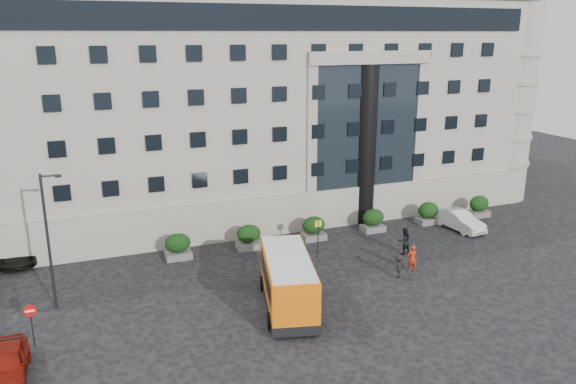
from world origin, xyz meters
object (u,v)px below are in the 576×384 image
object	(u,v)px
hedge_b	(249,237)
bus_stop_sign	(318,231)
no_entry_sign	(31,317)
parked_car_a	(6,364)
hedge_f	(479,206)
white_taxi	(459,220)
hedge_d	(373,220)
street_lamp	(49,237)
pedestrian_b	(404,241)
red_truck	(18,215)
pedestrian_c	(398,266)
hedge_c	(314,228)
hedge_a	(178,246)
parked_car_d	(16,251)
hedge_e	(428,213)
minibus	(288,280)
pedestrian_a	(412,258)

from	to	relation	value
hedge_b	bus_stop_sign	size ratio (longest dim) A/B	0.73
no_entry_sign	parked_car_a	xyz separation A→B (m)	(-1.01, -2.63, -0.89)
hedge_f	white_taxi	size ratio (longest dim) A/B	0.40
hedge_d	white_taxi	size ratio (longest dim) A/B	0.40
street_lamp	pedestrian_b	distance (m)	23.45
red_truck	pedestrian_c	xyz separation A→B (m)	(23.56, -18.90, -0.48)
hedge_c	hedge_d	world-z (taller)	same
hedge_a	pedestrian_c	size ratio (longest dim) A/B	1.17
parked_car_d	white_taxi	bearing A→B (deg)	-15.41
hedge_b	parked_car_a	distance (m)	19.05
hedge_d	hedge_e	world-z (taller)	same
parked_car_a	hedge_c	bearing A→B (deg)	30.18
street_lamp	pedestrian_b	bearing A→B (deg)	-0.56
hedge_d	hedge_e	xyz separation A→B (m)	(5.20, 0.00, 0.00)
bus_stop_sign	pedestrian_c	distance (m)	6.49
minibus	parked_car_d	bearing A→B (deg)	152.99
hedge_b	pedestrian_b	bearing A→B (deg)	-26.54
hedge_e	red_truck	distance (m)	33.36
pedestrian_b	parked_car_a	bearing A→B (deg)	10.70
hedge_b	parked_car_d	distance (m)	16.19
red_truck	white_taxi	size ratio (longest dim) A/B	1.06
pedestrian_a	pedestrian_c	distance (m)	1.47
red_truck	pedestrian_b	bearing A→B (deg)	-44.78
street_lamp	no_entry_sign	distance (m)	4.98
parked_car_d	pedestrian_c	distance (m)	26.20
hedge_d	minibus	world-z (taller)	minibus
hedge_a	hedge_b	world-z (taller)	same
hedge_e	street_lamp	world-z (taller)	street_lamp
hedge_b	hedge_e	size ratio (longest dim) A/B	1.00
hedge_b	white_taxi	distance (m)	17.25
parked_car_a	pedestrian_c	bearing A→B (deg)	8.64
minibus	pedestrian_a	world-z (taller)	minibus
bus_stop_sign	pedestrian_a	size ratio (longest dim) A/B	1.37
no_entry_sign	parked_car_d	xyz separation A→B (m)	(-1.58, 12.47, -0.93)
hedge_a	hedge_f	world-z (taller)	same
minibus	hedge_c	bearing A→B (deg)	72.49
parked_car_a	white_taxi	xyz separation A→B (m)	(32.33, 9.33, -0.00)
hedge_b	pedestrian_b	world-z (taller)	pedestrian_b
pedestrian_b	pedestrian_c	distance (m)	4.21
hedge_c	street_lamp	xyz separation A→B (m)	(-18.34, -4.80, 3.44)
hedge_d	pedestrian_b	world-z (taller)	pedestrian_b
minibus	parked_car_a	distance (m)	14.72
hedge_d	minibus	bearing A→B (deg)	-139.21
hedge_b	hedge_c	size ratio (longest dim) A/B	1.00
minibus	hedge_d	bearing A→B (deg)	54.82
hedge_e	parked_car_d	bearing A→B (deg)	173.40
hedge_e	hedge_f	xyz separation A→B (m)	(5.20, 0.00, 0.00)
bus_stop_sign	minibus	world-z (taller)	minibus
bus_stop_sign	pedestrian_a	bearing A→B (deg)	-47.79
street_lamp	pedestrian_a	world-z (taller)	street_lamp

